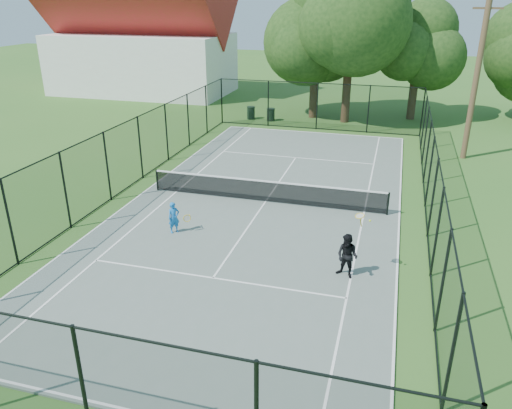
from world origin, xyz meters
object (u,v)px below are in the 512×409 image
(trash_bin_right, at_px, (271,114))
(player_black, at_px, (347,256))
(trash_bin_left, at_px, (251,113))
(player_blue, at_px, (174,218))
(utility_pole, at_px, (476,79))
(tennis_net, at_px, (266,190))

(trash_bin_right, relative_size, player_black, 0.43)
(trash_bin_right, bearing_deg, trash_bin_left, 174.58)
(trash_bin_right, bearing_deg, player_blue, -86.99)
(trash_bin_left, relative_size, player_black, 0.43)
(trash_bin_right, height_order, player_blue, player_blue)
(utility_pole, relative_size, player_blue, 7.04)
(trash_bin_left, distance_m, player_black, 21.69)
(trash_bin_left, xyz_separation_m, player_blue, (2.44, -18.35, 0.20))
(player_blue, bearing_deg, trash_bin_left, 97.56)
(player_blue, xyz_separation_m, player_black, (6.43, -1.45, 0.13))
(utility_pole, distance_m, player_blue, 17.30)
(tennis_net, xyz_separation_m, player_blue, (-2.48, -3.74, 0.07))
(utility_pole, bearing_deg, trash_bin_left, 157.56)
(player_blue, bearing_deg, tennis_net, 56.44)
(trash_bin_right, distance_m, utility_pole, 13.81)
(trash_bin_right, distance_m, player_black, 21.00)
(tennis_net, distance_m, player_blue, 4.48)
(player_blue, bearing_deg, player_black, -12.69)
(player_black, bearing_deg, player_blue, 167.31)
(trash_bin_left, relative_size, utility_pole, 0.11)
(trash_bin_right, xyz_separation_m, utility_pole, (12.11, -5.47, 3.77))
(trash_bin_left, height_order, trash_bin_right, trash_bin_left)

